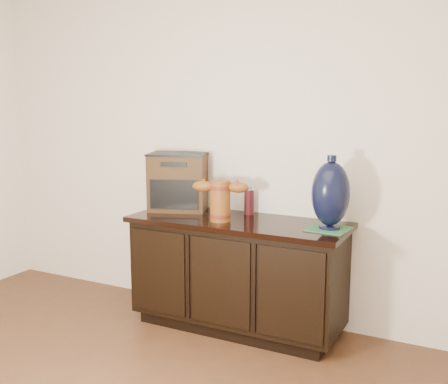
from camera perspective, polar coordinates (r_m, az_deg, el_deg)
The scene contains 6 objects.
sideboard at distance 3.56m, azimuth 1.48°, elevation -8.82°, with size 1.46×0.56×0.75m.
terracotta_vessel at distance 3.39m, azimuth -0.41°, elevation -0.69°, with size 0.38×0.17×0.27m.
tv_radio at distance 3.77m, azimuth -4.94°, elevation 1.17°, with size 0.49×0.44×0.41m.
green_mat at distance 3.26m, azimuth 11.32°, elevation -3.96°, with size 0.24×0.24×0.01m, color #2D6439.
lamp_base at distance 3.21m, azimuth 11.53°, elevation -0.22°, with size 0.25×0.25×0.45m.
spray_can at distance 3.61m, azimuth 2.75°, elevation -0.91°, with size 0.07×0.07×0.20m.
Camera 1 is at (1.44, -0.82, 1.52)m, focal length 42.00 mm.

